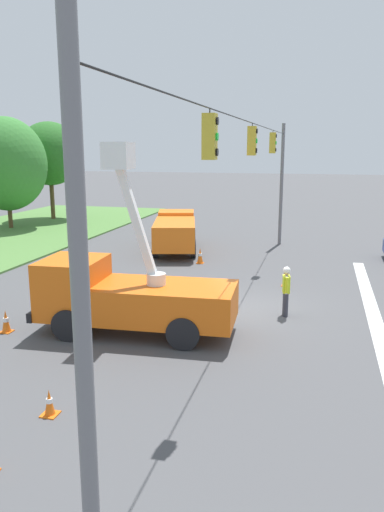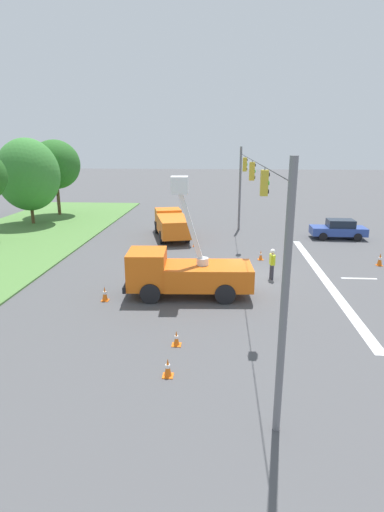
% 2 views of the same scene
% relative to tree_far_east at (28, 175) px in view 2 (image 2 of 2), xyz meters
% --- Properties ---
extents(ground_plane, '(200.00, 200.00, 0.00)m').
position_rel_tree_far_east_xyz_m(ground_plane, '(-14.03, -19.48, -4.66)').
color(ground_plane, '#4C4C4F').
extents(lane_markings, '(17.60, 15.25, 0.01)m').
position_rel_tree_far_east_xyz_m(lane_markings, '(-14.03, -25.33, -4.65)').
color(lane_markings, silver).
rests_on(lane_markings, ground).
extents(signal_gantry, '(26.20, 0.33, 7.20)m').
position_rel_tree_far_east_xyz_m(signal_gantry, '(-14.09, -19.48, -0.22)').
color(signal_gantry, slate).
rests_on(signal_gantry, ground).
extents(tree_far_east, '(5.53, 5.75, 7.97)m').
position_rel_tree_far_east_xyz_m(tree_far_east, '(0.00, 0.00, 0.00)').
color(tree_far_east, brown).
rests_on(tree_far_east, ground).
extents(tree_east_end, '(4.98, 5.08, 7.85)m').
position_rel_tree_far_east_xyz_m(tree_east_end, '(5.04, -0.56, 0.67)').
color(tree_east_end, brown).
rests_on(tree_east_end, ground).
extents(utility_truck_bucket_lift, '(2.68, 6.44, 5.96)m').
position_rel_tree_far_east_xyz_m(utility_truck_bucket_lift, '(-17.38, -16.06, -3.34)').
color(utility_truck_bucket_lift, orange).
rests_on(utility_truck_bucket_lift, ground).
extents(utility_truck_support_near, '(6.94, 3.80, 2.03)m').
position_rel_tree_far_east_xyz_m(utility_truck_support_near, '(-4.55, -13.85, -3.49)').
color(utility_truck_support_near, orange).
rests_on(utility_truck_support_near, ground).
extents(sedan_blue, '(1.98, 4.33, 1.56)m').
position_rel_tree_far_east_xyz_m(sedan_blue, '(-3.92, -27.39, -3.87)').
color(sedan_blue, '#2D4799').
rests_on(sedan_blue, ground).
extents(road_worker, '(0.64, 0.30, 1.77)m').
position_rel_tree_far_east_xyz_m(road_worker, '(-14.49, -20.81, -3.66)').
color(road_worker, '#383842').
rests_on(road_worker, ground).
extents(traffic_cone_foreground_right, '(0.36, 0.36, 0.61)m').
position_rel_tree_far_east_xyz_m(traffic_cone_foreground_right, '(-22.60, -16.27, -4.37)').
color(traffic_cone_foreground_right, orange).
rests_on(traffic_cone_foreground_right, ground).
extents(traffic_cone_mid_left, '(0.36, 0.36, 0.80)m').
position_rel_tree_far_east_xyz_m(traffic_cone_mid_left, '(-7.32, -15.99, -4.26)').
color(traffic_cone_mid_left, orange).
rests_on(traffic_cone_mid_left, ground).
extents(traffic_cone_mid_right, '(0.36, 0.36, 0.73)m').
position_rel_tree_far_east_xyz_m(traffic_cone_mid_right, '(-18.38, -12.27, -4.30)').
color(traffic_cone_mid_right, orange).
rests_on(traffic_cone_mid_right, ground).
extents(traffic_cone_near_bucket, '(0.36, 0.36, 0.81)m').
position_rel_tree_far_east_xyz_m(traffic_cone_near_bucket, '(-11.36, -27.94, -4.25)').
color(traffic_cone_near_bucket, orange).
rests_on(traffic_cone_near_bucket, ground).
extents(traffic_cone_lane_edge_a, '(0.36, 0.36, 0.66)m').
position_rel_tree_far_east_xyz_m(traffic_cone_lane_edge_a, '(-24.72, -16.22, -4.34)').
color(traffic_cone_lane_edge_a, orange).
rests_on(traffic_cone_lane_edge_a, ground).
extents(traffic_cone_lane_edge_b, '(0.36, 0.36, 0.66)m').
position_rel_tree_far_east_xyz_m(traffic_cone_lane_edge_b, '(-10.59, -20.56, -4.34)').
color(traffic_cone_lane_edge_b, orange).
rests_on(traffic_cone_lane_edge_b, ground).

